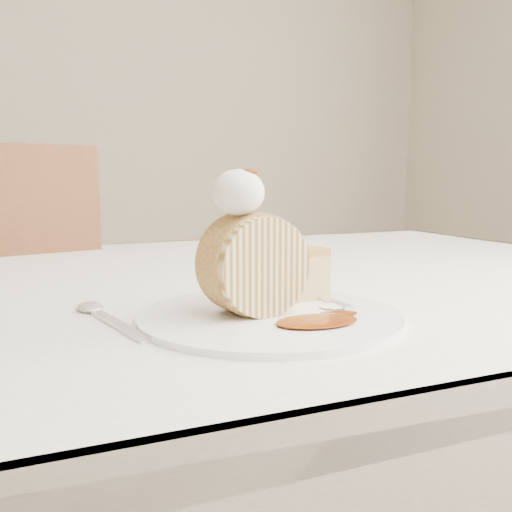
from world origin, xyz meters
name	(u,v)px	position (x,y,z in m)	size (l,w,h in m)	color
table	(208,342)	(0.00, 0.20, 0.66)	(1.40, 0.90, 0.75)	white
plate	(270,316)	(-0.02, -0.04, 0.75)	(0.25, 0.25, 0.01)	white
roulade_slice	(254,265)	(-0.03, -0.03, 0.80)	(0.09, 0.09, 0.05)	beige
cake_chunk	(295,276)	(0.04, 0.01, 0.78)	(0.06, 0.05, 0.05)	tan
whipped_cream	(238,192)	(-0.05, -0.03, 0.87)	(0.05, 0.05, 0.04)	white
caramel_drizzle	(249,166)	(-0.04, -0.04, 0.90)	(0.02, 0.02, 0.01)	#662404
caramel_pool	(317,321)	(0.01, -0.09, 0.76)	(0.08, 0.05, 0.00)	#662404
fork	(321,298)	(0.06, -0.01, 0.76)	(0.02, 0.15, 0.00)	silver
spoon	(119,325)	(-0.15, -0.01, 0.75)	(0.02, 0.15, 0.00)	silver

